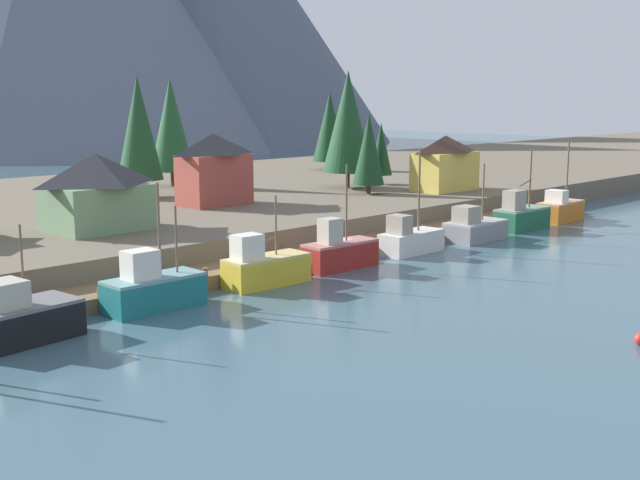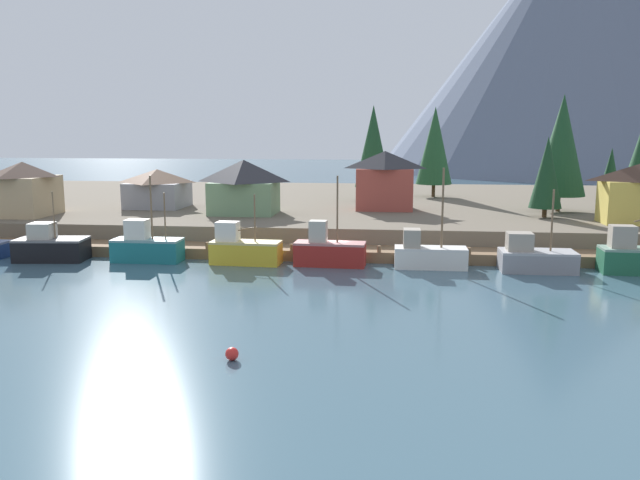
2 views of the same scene
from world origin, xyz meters
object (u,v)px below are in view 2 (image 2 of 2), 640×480
Objects in this scene: fishing_boat_red at (329,251)px; conifer_mid_right at (547,172)px; conifer_near_right at (435,146)px; fishing_boat_teal at (146,247)px; conifer_mid_left at (610,175)px; house_tan at (24,188)px; fishing_boat_white at (428,255)px; house_green at (244,186)px; conifer_back_left at (562,145)px; house_red at (385,180)px; fishing_boat_green at (637,257)px; channel_buoy at (232,354)px; fishing_boat_grey at (535,258)px; fishing_boat_black at (51,247)px; fishing_boat_yellow at (244,249)px; conifer_near_left at (373,146)px; house_grey at (158,188)px.

fishing_boat_red is 0.91× the size of conifer_mid_right.
conifer_near_right is 1.45× the size of conifer_mid_right.
fishing_boat_teal is 1.06× the size of conifer_mid_left.
fishing_boat_white is at bearing -14.54° from house_tan.
house_tan is at bearing -169.48° from house_green.
conifer_back_left is (2.78, 5.70, 2.82)m from conifer_mid_right.
house_red reaches higher than house_tan.
fishing_boat_green is at bearing -76.74° from conifer_mid_right.
fishing_boat_teal reaches higher than channel_buoy.
fishing_boat_grey is at bearing 50.15° from channel_buoy.
house_red is (21.42, 21.34, 4.75)m from fishing_boat_teal.
channel_buoy is (-27.49, -46.95, -9.89)m from conifer_back_left.
fishing_boat_black is at bearing -175.70° from fishing_boat_teal.
fishing_boat_grey is 0.80× the size of conifer_mid_right.
fishing_boat_black is at bearing -158.07° from conifer_mid_left.
fishing_boat_black is 0.93× the size of house_red.
house_tan is at bearing -150.28° from conifer_near_right.
fishing_boat_teal is 0.62× the size of conifer_near_right.
fishing_boat_red reaches higher than channel_buoy.
conifer_mid_left reaches higher than fishing_boat_yellow.
conifer_mid_left is (56.31, 22.67, 5.53)m from fishing_boat_black.
conifer_near_left is (-14.96, 32.01, 8.70)m from fishing_boat_grey.
channel_buoy is at bearing -137.40° from fishing_boat_green.
channel_buoy is at bearing -51.88° from fishing_boat_black.
channel_buoy is (5.15, -24.57, -0.96)m from fishing_boat_yellow.
fishing_boat_teal is 22.25m from house_grey.
house_green reaches higher than fishing_boat_black.
conifer_mid_right is at bearing 105.37° from fishing_boat_green.
fishing_boat_yellow is 0.73× the size of fishing_boat_white.
fishing_boat_yellow is at bearing -178.04° from fishing_boat_green.
house_tan is at bearing 160.35° from fishing_boat_yellow.
house_red is (39.93, 9.83, 0.53)m from house_tan.
fishing_boat_white is 8.98m from fishing_boat_grey.
house_red is at bearing 164.97° from conifer_mid_right.
channel_buoy is at bearing -115.30° from fishing_boat_white.
house_green is (14.44, 16.62, 4.37)m from fishing_boat_black.
fishing_boat_grey is at bearing -80.53° from conifer_near_right.
channel_buoy is at bearing -125.34° from conifer_mid_left.
fishing_boat_teal is at bearing 179.47° from fishing_boat_white.
house_grey is 1.02× the size of house_tan.
house_green is 24.43m from house_tan.
channel_buoy is (-13.88, -62.80, -9.48)m from conifer_near_right.
fishing_boat_black is 0.75× the size of fishing_boat_white.
channel_buoy is at bearing -93.36° from fishing_boat_red.
fishing_boat_black is at bearing -131.00° from house_green.
conifer_mid_right is at bearing -5.42° from house_grey.
conifer_near_left is (38.14, 20.19, 4.28)m from house_tan.
fishing_boat_grey is 0.99× the size of house_grey.
house_grey is (-6.61, 20.94, 3.57)m from fishing_boat_teal.
conifer_near_left is (28.57, 32.34, 8.58)m from fishing_boat_black.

